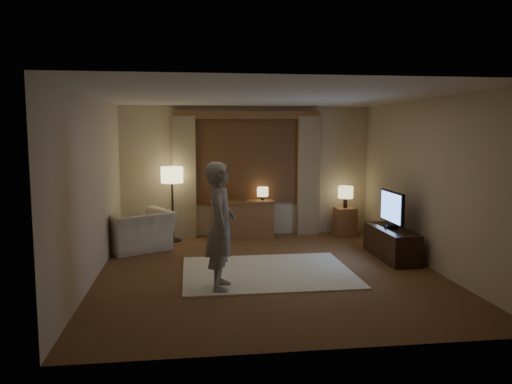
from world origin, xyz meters
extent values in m
cube|color=brown|center=(0.00, 0.00, -0.01)|extent=(5.00, 5.50, 0.02)
cube|color=silver|center=(0.00, 0.00, 2.61)|extent=(5.00, 5.50, 0.02)
cube|color=beige|center=(0.00, 2.76, 1.30)|extent=(5.00, 0.02, 2.60)
cube|color=beige|center=(0.00, -2.76, 1.30)|extent=(5.00, 0.02, 2.60)
cube|color=beige|center=(-2.51, 0.00, 1.30)|extent=(0.02, 5.50, 2.60)
cube|color=beige|center=(2.51, 0.00, 1.30)|extent=(0.02, 5.50, 2.60)
cube|color=black|center=(0.00, 2.73, 1.55)|extent=(2.00, 0.01, 1.70)
cube|color=brown|center=(0.00, 2.72, 1.55)|extent=(2.08, 0.04, 1.78)
cube|color=tan|center=(-1.25, 2.65, 1.20)|extent=(0.45, 0.12, 2.40)
cube|color=tan|center=(1.25, 2.65, 1.20)|extent=(0.45, 0.12, 2.40)
cube|color=brown|center=(0.00, 2.67, 2.42)|extent=(2.90, 0.14, 0.16)
cube|color=#EBE3C5|center=(-0.02, -0.05, 0.01)|extent=(2.50, 2.00, 0.02)
cube|color=brown|center=(-0.11, 2.50, 0.35)|extent=(1.20, 0.40, 0.70)
cube|color=brown|center=(-0.11, 2.50, 0.80)|extent=(0.16, 0.02, 0.20)
imported|color=#999999|center=(-0.51, 2.50, 0.85)|extent=(0.17, 0.13, 0.30)
cylinder|color=black|center=(0.29, 2.50, 0.76)|extent=(0.08, 0.08, 0.12)
cylinder|color=#FFE499|center=(0.29, 2.50, 0.91)|extent=(0.22, 0.22, 0.18)
cylinder|color=black|center=(-1.48, 2.35, 0.01)|extent=(0.30, 0.30, 0.03)
cylinder|color=black|center=(-1.48, 2.35, 0.57)|extent=(0.04, 0.04, 1.14)
cylinder|color=#FFE499|center=(-1.48, 2.35, 1.28)|extent=(0.42, 0.42, 0.30)
imported|color=beige|center=(-2.07, 1.62, 0.35)|extent=(1.42, 1.36, 0.71)
cube|color=brown|center=(1.97, 2.45, 0.28)|extent=(0.40, 0.40, 0.56)
cylinder|color=black|center=(1.97, 2.45, 0.66)|extent=(0.08, 0.08, 0.20)
cylinder|color=#FFE499|center=(1.97, 2.45, 0.88)|extent=(0.30, 0.30, 0.24)
cube|color=black|center=(2.15, 0.53, 0.25)|extent=(0.45, 1.40, 0.50)
cube|color=black|center=(2.15, 0.53, 0.53)|extent=(0.21, 0.10, 0.06)
cube|color=black|center=(2.15, 0.53, 0.86)|extent=(0.05, 0.86, 0.53)
cube|color=#5987F3|center=(2.12, 0.53, 0.86)|extent=(0.00, 0.80, 0.47)
imported|color=gray|center=(-0.75, -0.75, 0.86)|extent=(0.48, 0.66, 1.68)
camera|label=1|loc=(-1.15, -7.21, 2.09)|focal=35.00mm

